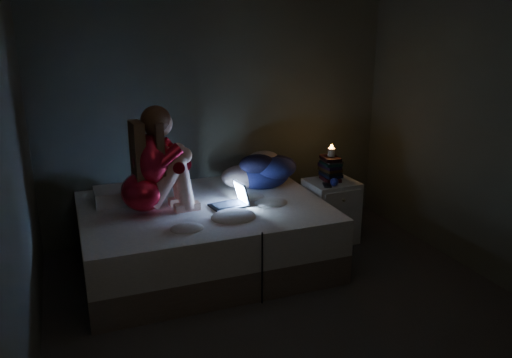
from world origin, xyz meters
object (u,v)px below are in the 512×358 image
bed (204,235)px  phone (326,185)px  woman (141,161)px  laptop (228,195)px  nightstand (330,211)px  candle (331,153)px

bed → phone: 1.26m
woman → laptop: 0.80m
phone → nightstand: bearing=64.4°
bed → phone: bearing=-0.8°
bed → candle: bearing=5.6°
bed → woman: woman is taller
bed → candle: size_ratio=26.39×
woman → phone: (1.73, 0.00, -0.40)m
laptop → phone: laptop is taller
bed → candle: candle is taller
candle → laptop: bearing=-167.9°
bed → nightstand: bearing=3.8°
laptop → woman: bearing=163.7°
laptop → phone: (1.02, 0.10, -0.06)m
bed → nightstand: (1.33, 0.09, 0.02)m
woman → candle: size_ratio=11.40×
candle → phone: size_ratio=0.57×
phone → bed: bearing=-158.6°
nightstand → candle: bearing=81.7°
candle → phone: bearing=-129.3°
bed → phone: size_ratio=15.08×
nightstand → bed: bearing=-178.6°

